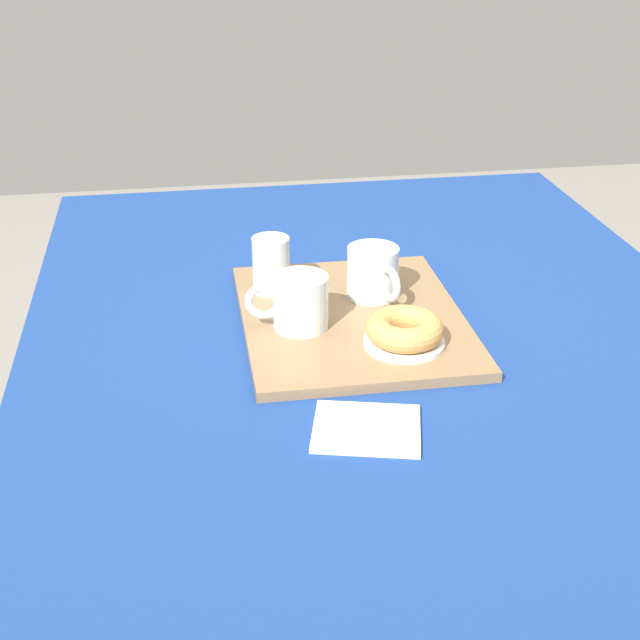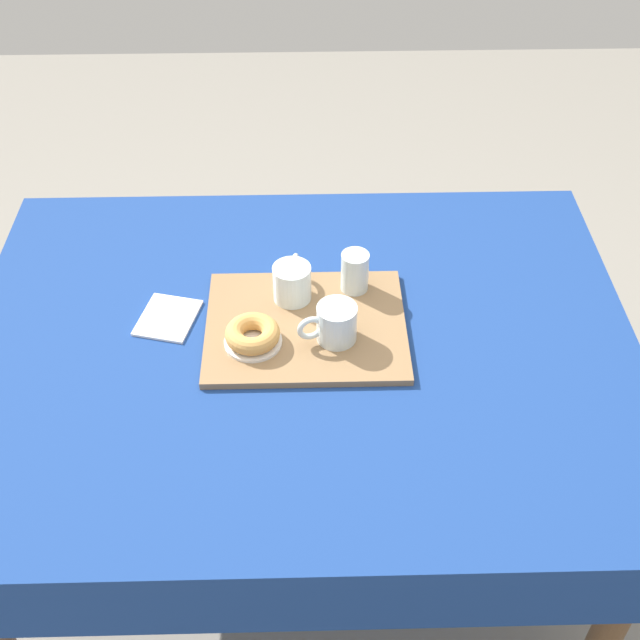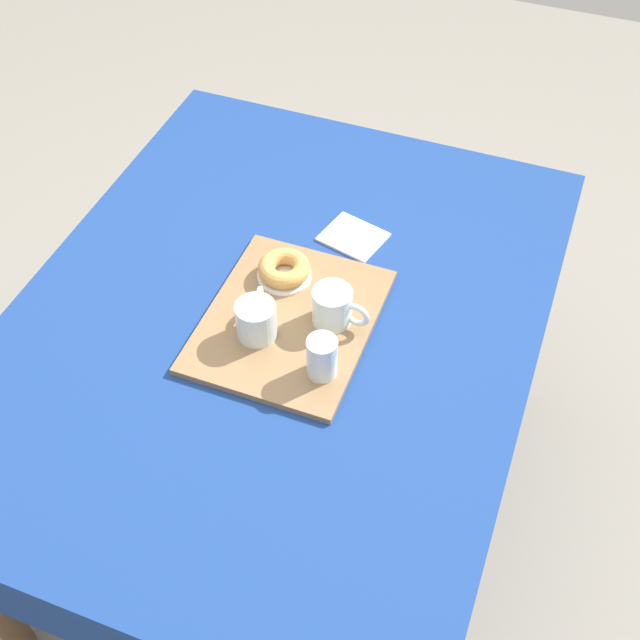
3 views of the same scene
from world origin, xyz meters
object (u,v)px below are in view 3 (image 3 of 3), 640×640
object	(u,v)px
serving_tray	(289,321)
tea_mug_right	(256,320)
water_glass_near	(322,359)
donut_plate_left	(284,276)
tea_mug_left	(333,307)
paper_napkin	(353,237)
sugar_donut_left	(284,268)
dining_table	(277,341)

from	to	relation	value
serving_tray	tea_mug_right	bearing A→B (deg)	-36.98
water_glass_near	donut_plate_left	size ratio (longest dim) A/B	0.77
tea_mug_left	water_glass_near	size ratio (longest dim) A/B	1.37
tea_mug_left	paper_napkin	world-z (taller)	tea_mug_left
serving_tray	sugar_donut_left	distance (m)	0.13
tea_mug_left	donut_plate_left	distance (m)	0.17
tea_mug_right	paper_napkin	distance (m)	0.37
water_glass_near	paper_napkin	world-z (taller)	water_glass_near
sugar_donut_left	dining_table	bearing A→B (deg)	10.47
serving_tray	tea_mug_right	size ratio (longest dim) A/B	3.39
serving_tray	tea_mug_left	xyz separation A→B (m)	(-0.03, 0.09, 0.05)
donut_plate_left	dining_table	bearing A→B (deg)	10.47
serving_tray	sugar_donut_left	xyz separation A→B (m)	(-0.11, -0.05, 0.03)
tea_mug_right	paper_napkin	xyz separation A→B (m)	(-0.35, 0.08, -0.05)
donut_plate_left	paper_napkin	distance (m)	0.21
serving_tray	water_glass_near	xyz separation A→B (m)	(0.11, 0.11, 0.05)
dining_table	serving_tray	size ratio (longest dim) A/B	3.35
tea_mug_right	water_glass_near	size ratio (longest dim) A/B	1.35
tea_mug_left	tea_mug_right	distance (m)	0.16
dining_table	tea_mug_right	bearing A→B (deg)	-6.44
tea_mug_right	donut_plate_left	world-z (taller)	tea_mug_right
water_glass_near	donut_plate_left	distance (m)	0.27
tea_mug_left	water_glass_near	xyz separation A→B (m)	(0.13, 0.03, 0.00)
tea_mug_left	tea_mug_right	xyz separation A→B (m)	(0.09, -0.13, 0.00)
tea_mug_right	water_glass_near	world-z (taller)	water_glass_near
donut_plate_left	paper_napkin	bearing A→B (deg)	153.23
dining_table	sugar_donut_left	xyz separation A→B (m)	(-0.10, -0.02, 0.13)
serving_tray	sugar_donut_left	world-z (taller)	sugar_donut_left
water_glass_near	tea_mug_right	bearing A→B (deg)	-106.72
dining_table	donut_plate_left	xyz separation A→B (m)	(-0.10, -0.02, 0.10)
serving_tray	water_glass_near	world-z (taller)	water_glass_near
tea_mug_left	tea_mug_right	bearing A→B (deg)	-56.30
donut_plate_left	tea_mug_left	bearing A→B (deg)	60.36
water_glass_near	donut_plate_left	world-z (taller)	water_glass_near
serving_tray	paper_napkin	distance (m)	0.29
water_glass_near	paper_napkin	xyz separation A→B (m)	(-0.40, -0.07, -0.05)
donut_plate_left	paper_napkin	xyz separation A→B (m)	(-0.18, 0.09, -0.02)
tea_mug_left	water_glass_near	distance (m)	0.14
donut_plate_left	sugar_donut_left	bearing A→B (deg)	0.00
serving_tray	tea_mug_right	world-z (taller)	tea_mug_right
tea_mug_right	donut_plate_left	size ratio (longest dim) A/B	1.04
dining_table	donut_plate_left	world-z (taller)	donut_plate_left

